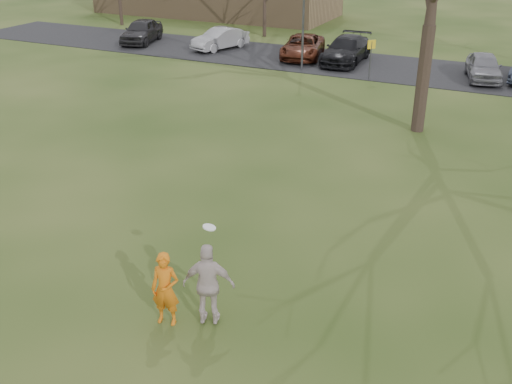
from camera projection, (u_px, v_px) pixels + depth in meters
ground at (176, 326)px, 12.94m from camera, size 120.00×120.00×0.00m
parking_strip at (419, 71)px, 33.35m from camera, size 62.00×6.50×0.04m
player_defender at (165, 289)px, 12.72m from camera, size 0.69×0.53×1.70m
car_0 at (142, 31)px, 40.06m from camera, size 2.88×4.79×1.53m
car_1 at (220, 39)px, 38.20m from camera, size 2.59×4.22×1.31m
car_2 at (303, 46)px, 36.00m from camera, size 3.16×5.11×1.32m
car_3 at (346, 50)px, 34.81m from camera, size 2.24×5.12×1.47m
car_4 at (484, 67)px, 31.31m from camera, size 2.48×4.25×1.36m
catching_play at (209, 284)px, 12.62m from camera, size 1.20×0.81×2.39m
sign_yellow at (371, 52)px, 31.07m from camera, size 0.35×0.35×2.08m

